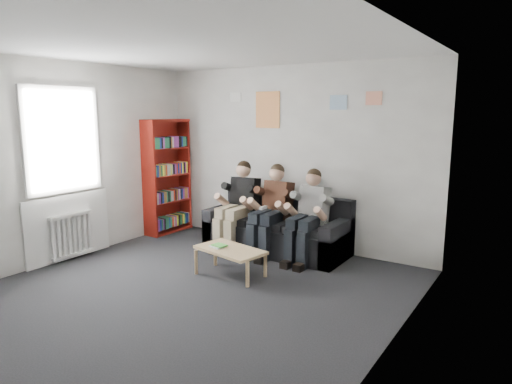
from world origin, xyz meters
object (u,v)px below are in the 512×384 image
(person_middle, at_px, (271,210))
(person_right, at_px, (307,216))
(bookshelf, at_px, (168,176))
(person_left, at_px, (237,206))
(sofa, at_px, (277,231))
(coffee_table, at_px, (230,252))

(person_middle, relative_size, person_right, 1.02)
(person_right, bearing_deg, bookshelf, -175.86)
(bookshelf, bearing_deg, person_middle, -0.74)
(person_middle, distance_m, person_right, 0.58)
(person_left, bearing_deg, sofa, 12.53)
(sofa, distance_m, bookshelf, 2.20)
(sofa, height_order, person_middle, person_middle)
(person_middle, bearing_deg, coffee_table, -82.97)
(coffee_table, xyz_separation_m, person_left, (-0.62, 1.03, 0.34))
(bookshelf, relative_size, person_middle, 1.47)
(sofa, relative_size, coffee_table, 2.40)
(bookshelf, xyz_separation_m, person_right, (2.68, -0.11, -0.32))
(person_left, relative_size, person_right, 1.03)
(bookshelf, xyz_separation_m, coffee_table, (2.14, -1.14, -0.64))
(person_left, height_order, person_right, person_left)
(sofa, bearing_deg, coffee_table, -88.11)
(coffee_table, height_order, person_middle, person_middle)
(bookshelf, distance_m, person_left, 1.55)
(sofa, xyz_separation_m, person_left, (-0.58, -0.20, 0.35))
(person_middle, height_order, person_right, person_middle)
(bookshelf, bearing_deg, person_right, -0.01)
(sofa, bearing_deg, bookshelf, -177.82)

